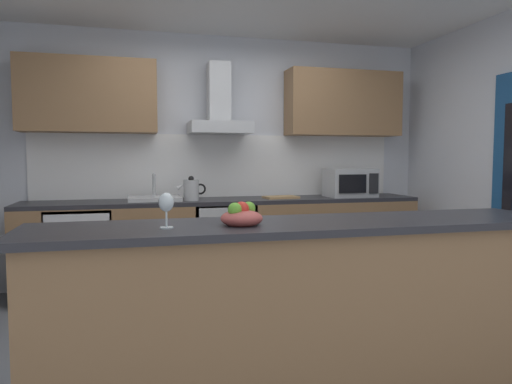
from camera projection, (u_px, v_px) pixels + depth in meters
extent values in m
cube|color=slate|center=(268.00, 342.00, 3.39)|extent=(5.52, 4.60, 0.02)
cube|color=silver|center=(221.00, 159.00, 5.09)|extent=(5.52, 0.12, 2.60)
cube|color=white|center=(222.00, 166.00, 5.02)|extent=(3.84, 0.02, 0.66)
cube|color=olive|center=(228.00, 245.00, 4.79)|extent=(3.98, 0.60, 0.86)
cube|color=#28282D|center=(228.00, 201.00, 4.75)|extent=(3.98, 0.60, 0.04)
cube|color=olive|center=(307.00, 311.00, 2.62)|extent=(2.90, 0.52, 0.93)
cube|color=#28282D|center=(308.00, 225.00, 2.58)|extent=(3.00, 0.64, 0.04)
cube|color=olive|center=(89.00, 96.00, 4.49)|extent=(1.27, 0.32, 0.70)
cube|color=olive|center=(343.00, 104.00, 5.16)|extent=(1.27, 0.32, 0.70)
cube|color=black|center=(508.00, 180.00, 4.06)|extent=(0.01, 0.11, 1.31)
cube|color=slate|center=(222.00, 243.00, 4.75)|extent=(0.60, 0.56, 0.80)
cube|color=black|center=(228.00, 255.00, 4.47)|extent=(0.50, 0.02, 0.48)
cube|color=#B7BABC|center=(227.00, 212.00, 4.44)|extent=(0.54, 0.02, 0.09)
cylinder|color=#B7BABC|center=(228.00, 230.00, 4.42)|extent=(0.49, 0.02, 0.02)
cube|color=white|center=(82.00, 253.00, 4.41)|extent=(0.58, 0.56, 0.85)
cube|color=silver|center=(78.00, 259.00, 4.13)|extent=(0.55, 0.02, 0.80)
cylinder|color=#B7BABC|center=(104.00, 254.00, 4.17)|extent=(0.02, 0.02, 0.38)
cube|color=#B7BABC|center=(350.00, 183.00, 5.02)|extent=(0.50, 0.36, 0.30)
cube|color=black|center=(353.00, 184.00, 4.83)|extent=(0.30, 0.02, 0.19)
cube|color=black|center=(374.00, 183.00, 4.89)|extent=(0.10, 0.01, 0.21)
cube|color=silver|center=(155.00, 199.00, 4.55)|extent=(0.50, 0.40, 0.04)
cylinder|color=#B7BABC|center=(154.00, 187.00, 4.66)|extent=(0.03, 0.03, 0.26)
cylinder|color=#B7BABC|center=(154.00, 175.00, 4.58)|extent=(0.03, 0.16, 0.03)
cylinder|color=#B7BABC|center=(191.00, 190.00, 4.59)|extent=(0.15, 0.15, 0.20)
sphere|color=black|center=(191.00, 179.00, 4.58)|extent=(0.06, 0.06, 0.06)
cone|color=#B7BABC|center=(181.00, 186.00, 4.56)|extent=(0.09, 0.04, 0.07)
torus|color=black|center=(200.00, 189.00, 4.61)|extent=(0.11, 0.02, 0.11)
cube|color=#B7BABC|center=(220.00, 128.00, 4.76)|extent=(0.62, 0.45, 0.12)
cube|color=#B7BABC|center=(219.00, 93.00, 4.78)|extent=(0.22, 0.22, 0.60)
cylinder|color=silver|center=(167.00, 228.00, 2.33)|extent=(0.07, 0.07, 0.01)
cylinder|color=silver|center=(166.00, 218.00, 2.33)|extent=(0.01, 0.01, 0.09)
ellipsoid|color=silver|center=(166.00, 202.00, 2.32)|extent=(0.08, 0.08, 0.10)
ellipsoid|color=#B24C47|center=(242.00, 218.00, 2.44)|extent=(0.22, 0.22, 0.09)
sphere|color=#66B233|center=(235.00, 210.00, 2.41)|extent=(0.07, 0.07, 0.07)
sphere|color=#66B233|center=(249.00, 208.00, 2.47)|extent=(0.07, 0.07, 0.07)
sphere|color=red|center=(242.00, 209.00, 2.43)|extent=(0.08, 0.08, 0.08)
cube|color=tan|center=(281.00, 197.00, 4.84)|extent=(0.36, 0.26, 0.02)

